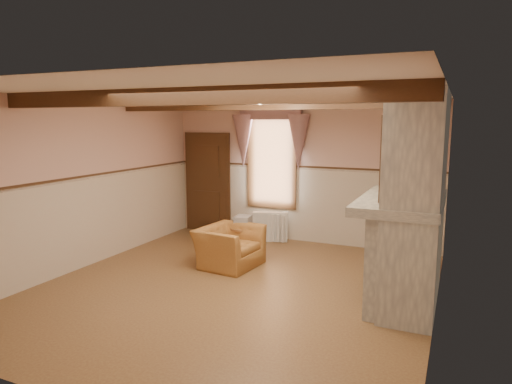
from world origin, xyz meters
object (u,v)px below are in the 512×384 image
at_px(armchair, 229,247).
at_px(radiator, 270,227).
at_px(oil_lamp, 406,183).
at_px(bowl, 404,191).
at_px(mantel_clock, 407,184).
at_px(side_table, 244,242).

distance_m(armchair, radiator, 1.77).
bearing_deg(oil_lamp, bowl, -90.00).
relative_size(radiator, oil_lamp, 2.50).
xyz_separation_m(armchair, mantel_clock, (2.78, 0.23, 1.19)).
height_order(bowl, oil_lamp, oil_lamp).
height_order(radiator, mantel_clock, mantel_clock).
bearing_deg(bowl, armchair, 178.00).
relative_size(armchair, oil_lamp, 3.66).
height_order(armchair, mantel_clock, mantel_clock).
bearing_deg(armchair, radiator, 5.15).
xyz_separation_m(bowl, mantel_clock, (0.00, 0.33, 0.05)).
distance_m(side_table, radiator, 1.19).
bearing_deg(side_table, armchair, -90.21).
height_order(bowl, mantel_clock, mantel_clock).
distance_m(armchair, mantel_clock, 3.04).
bearing_deg(radiator, armchair, -110.52).
height_order(armchair, oil_lamp, oil_lamp).
height_order(armchair, bowl, bowl).
relative_size(mantel_clock, oil_lamp, 0.86).
bearing_deg(bowl, side_table, 166.44).
xyz_separation_m(radiator, bowl, (2.76, -1.86, 1.17)).
distance_m(radiator, mantel_clock, 3.39).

